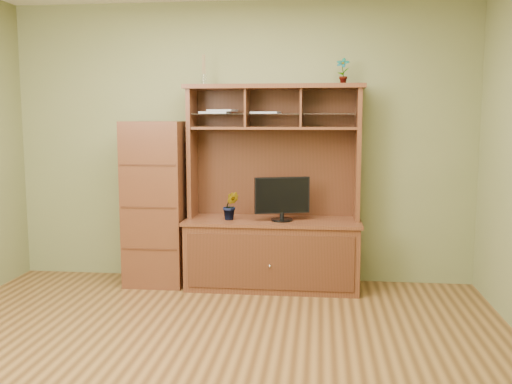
# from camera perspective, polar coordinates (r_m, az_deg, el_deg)

# --- Properties ---
(room) EXTENTS (4.54, 4.04, 2.74)m
(room) POSITION_cam_1_polar(r_m,az_deg,el_deg) (3.63, -5.89, 3.51)
(room) COLOR #503216
(room) RESTS_ON ground
(media_hutch) EXTENTS (1.66, 0.61, 1.90)m
(media_hutch) POSITION_cam_1_polar(r_m,az_deg,el_deg) (5.39, 1.69, -4.06)
(media_hutch) COLOR #4A2415
(media_hutch) RESTS_ON room
(monitor) EXTENTS (0.50, 0.20, 0.40)m
(monitor) POSITION_cam_1_polar(r_m,az_deg,el_deg) (5.24, 2.62, -0.60)
(monitor) COLOR black
(monitor) RESTS_ON media_hutch
(orchid_plant) EXTENTS (0.16, 0.13, 0.27)m
(orchid_plant) POSITION_cam_1_polar(r_m,az_deg,el_deg) (5.31, -2.55, -1.38)
(orchid_plant) COLOR #315B1F
(orchid_plant) RESTS_ON media_hutch
(top_plant) EXTENTS (0.15, 0.12, 0.24)m
(top_plant) POSITION_cam_1_polar(r_m,az_deg,el_deg) (5.36, 8.67, 11.90)
(top_plant) COLOR #245F21
(top_plant) RESTS_ON media_hutch
(reed_diffuser) EXTENTS (0.06, 0.06, 0.28)m
(reed_diffuser) POSITION_cam_1_polar(r_m,az_deg,el_deg) (5.47, -5.24, 11.76)
(reed_diffuser) COLOR silver
(reed_diffuser) RESTS_ON media_hutch
(magazines) EXTENTS (0.76, 0.24, 0.04)m
(magazines) POSITION_cam_1_polar(r_m,az_deg,el_deg) (5.40, -2.25, 8.00)
(magazines) COLOR silver
(magazines) RESTS_ON media_hutch
(side_cabinet) EXTENTS (0.56, 0.51, 1.56)m
(side_cabinet) POSITION_cam_1_polar(r_m,az_deg,el_deg) (5.55, -9.93, -1.11)
(side_cabinet) COLOR #4A2415
(side_cabinet) RESTS_ON room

